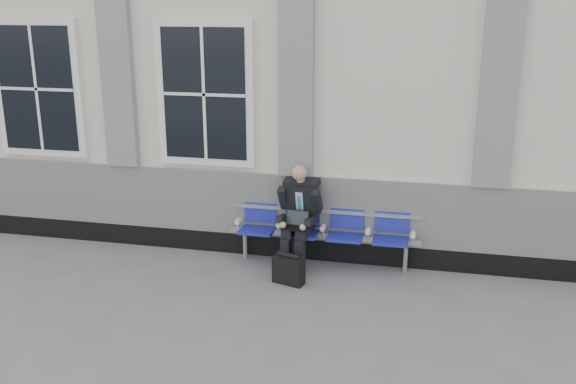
# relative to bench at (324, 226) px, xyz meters

# --- Properties ---
(ground) EXTENTS (70.00, 70.00, 0.00)m
(ground) POSITION_rel_bench_xyz_m (-2.01, -1.32, -0.55)
(ground) COLOR slate
(ground) RESTS_ON ground
(station_building) EXTENTS (14.40, 4.40, 4.49)m
(station_building) POSITION_rel_bench_xyz_m (-2.03, 2.15, 1.67)
(station_building) COLOR silver
(station_building) RESTS_ON ground
(bench) EXTENTS (2.60, 0.47, 0.91)m
(bench) POSITION_rel_bench_xyz_m (0.00, 0.00, 0.00)
(bench) COLOR #9EA0A3
(bench) RESTS_ON ground
(businessman) EXTENTS (0.58, 0.78, 1.41)m
(businessman) POSITION_rel_bench_xyz_m (-0.31, -0.13, 0.21)
(businessman) COLOR black
(businessman) RESTS_ON ground
(briefcase) EXTENTS (0.43, 0.28, 0.41)m
(briefcase) POSITION_rel_bench_xyz_m (-0.33, -0.71, -0.36)
(briefcase) COLOR black
(briefcase) RESTS_ON ground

